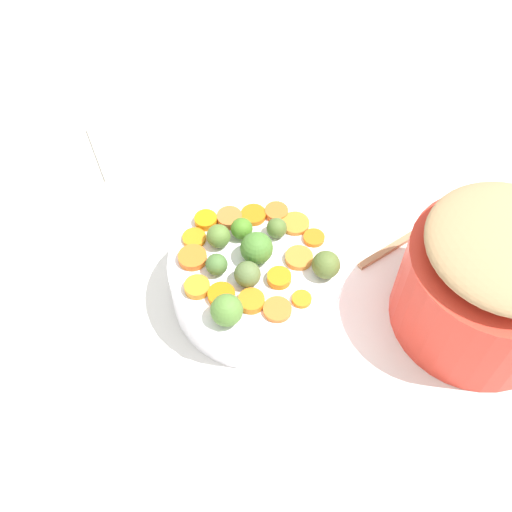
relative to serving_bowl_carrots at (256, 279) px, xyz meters
name	(u,v)px	position (x,y,z in m)	size (l,w,h in m)	color
tabletop	(271,296)	(0.02, -0.01, -0.05)	(2.40, 2.40, 0.02)	white
serving_bowl_carrots	(256,279)	(0.00, 0.00, 0.00)	(0.24, 0.24, 0.09)	white
metal_pot	(485,290)	(0.25, -0.18, 0.03)	(0.23, 0.23, 0.14)	red
stuffing_mound	(510,246)	(0.25, -0.18, 0.12)	(0.21, 0.21, 0.05)	tan
carrot_slice_0	(279,278)	(0.01, -0.04, 0.05)	(0.03, 0.03, 0.01)	orange
carrot_slice_1	(251,301)	(-0.04, -0.06, 0.05)	(0.03, 0.03, 0.01)	orange
carrot_slice_2	(299,258)	(0.05, -0.03, 0.05)	(0.04, 0.04, 0.01)	orange
carrot_slice_3	(277,309)	(-0.01, -0.08, 0.05)	(0.04, 0.04, 0.01)	orange
carrot_slice_4	(221,295)	(-0.07, -0.03, 0.05)	(0.04, 0.04, 0.01)	orange
carrot_slice_5	(206,220)	(-0.03, 0.09, 0.05)	(0.03, 0.03, 0.01)	orange
carrot_slice_6	(276,212)	(0.06, 0.06, 0.05)	(0.03, 0.03, 0.01)	orange
carrot_slice_7	(313,237)	(0.09, 0.00, 0.05)	(0.03, 0.03, 0.01)	orange
carrot_slice_8	(229,218)	(0.00, 0.08, 0.05)	(0.04, 0.04, 0.01)	orange
carrot_slice_9	(194,238)	(-0.06, 0.07, 0.05)	(0.03, 0.03, 0.01)	orange
carrot_slice_10	(193,258)	(-0.07, 0.04, 0.05)	(0.04, 0.04, 0.01)	orange
carrot_slice_11	(304,298)	(0.02, -0.08, 0.05)	(0.03, 0.03, 0.01)	orange
carrot_slice_12	(197,287)	(-0.09, -0.01, 0.05)	(0.03, 0.03, 0.01)	orange
carrot_slice_13	(253,215)	(0.03, 0.07, 0.05)	(0.04, 0.04, 0.01)	orange
carrot_slice_14	(295,224)	(0.08, 0.03, 0.05)	(0.04, 0.04, 0.01)	orange
brussels_sprout_0	(277,228)	(0.05, 0.03, 0.06)	(0.03, 0.03, 0.03)	#526F30
brussels_sprout_1	(257,248)	(0.00, 0.00, 0.07)	(0.04, 0.04, 0.04)	#497E2F
brussels_sprout_2	(247,274)	(-0.03, -0.03, 0.06)	(0.03, 0.03, 0.03)	#5B703D
brussels_sprout_3	(326,265)	(0.07, -0.06, 0.06)	(0.04, 0.04, 0.04)	#596D31
brussels_sprout_4	(217,265)	(-0.05, 0.01, 0.06)	(0.03, 0.03, 0.03)	#4D7337
brussels_sprout_5	(227,310)	(-0.07, -0.06, 0.06)	(0.04, 0.04, 0.04)	#588638
brussels_sprout_6	(218,236)	(-0.03, 0.05, 0.06)	(0.03, 0.03, 0.03)	#5B7C34
brussels_sprout_7	(242,229)	(0.00, 0.05, 0.06)	(0.03, 0.03, 0.03)	#4A8224
wooden_spoon	(458,207)	(0.37, -0.01, -0.04)	(0.29, 0.06, 0.01)	#A87855
dish_towel	(140,142)	(-0.03, 0.38, -0.04)	(0.16, 0.14, 0.01)	silver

